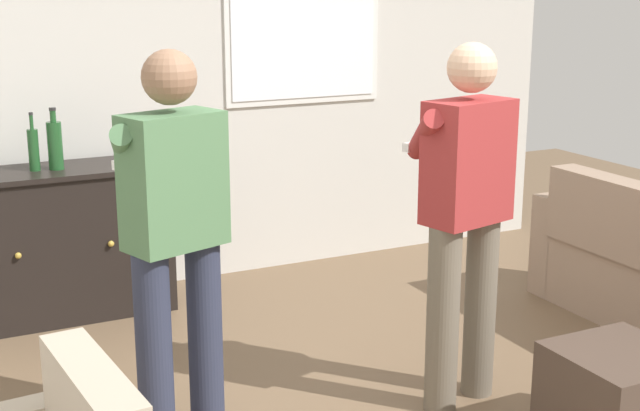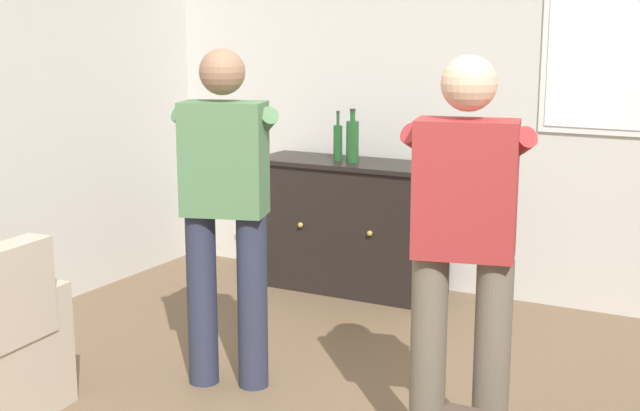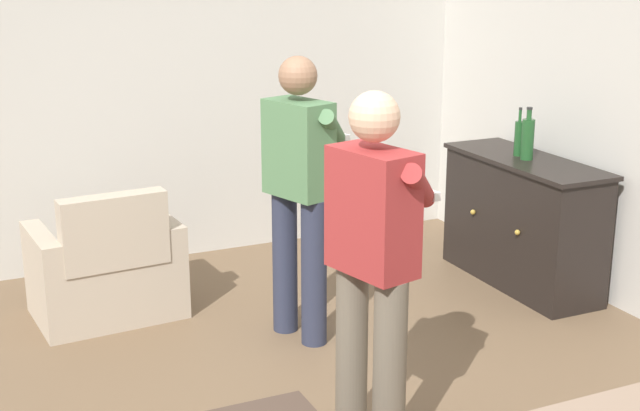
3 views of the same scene
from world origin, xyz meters
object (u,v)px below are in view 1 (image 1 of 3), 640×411
bottle_wine_green (34,149)px  person_standing_left (174,232)px  ottoman (618,399)px  person_standing_right (464,209)px  sideboard_cabinet (58,243)px  bottle_liquor_amber (55,144)px

bottle_wine_green → person_standing_left: (0.27, -1.74, -0.08)m
ottoman → person_standing_right: 1.04m
ottoman → person_standing_left: bearing=152.2°
sideboard_cabinet → person_standing_left: bearing=-84.1°
bottle_wine_green → person_standing_right: bearing=-51.2°
sideboard_cabinet → person_standing_right: size_ratio=0.78×
bottle_wine_green → ottoman: size_ratio=0.65×
sideboard_cabinet → person_standing_left: 1.82m
ottoman → person_standing_left: 2.00m
bottle_liquor_amber → ottoman: bottle_liquor_amber is taller
person_standing_left → bottle_liquor_amber: bearing=95.2°
bottle_wine_green → person_standing_right: (1.56, -1.94, -0.08)m
sideboard_cabinet → ottoman: sideboard_cabinet is taller
bottle_liquor_amber → bottle_wine_green: bearing=172.2°
person_standing_left → person_standing_right: size_ratio=1.00×
sideboard_cabinet → person_standing_right: bearing=-53.0°
bottle_wine_green → ottoman: bottle_wine_green is taller
bottle_liquor_amber → person_standing_left: bearing=-84.8°
bottle_wine_green → person_standing_left: person_standing_left is taller
sideboard_cabinet → person_standing_right: (1.47, -1.95, 0.49)m
bottle_liquor_amber → person_standing_right: size_ratio=0.21×
sideboard_cabinet → person_standing_right: 2.49m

